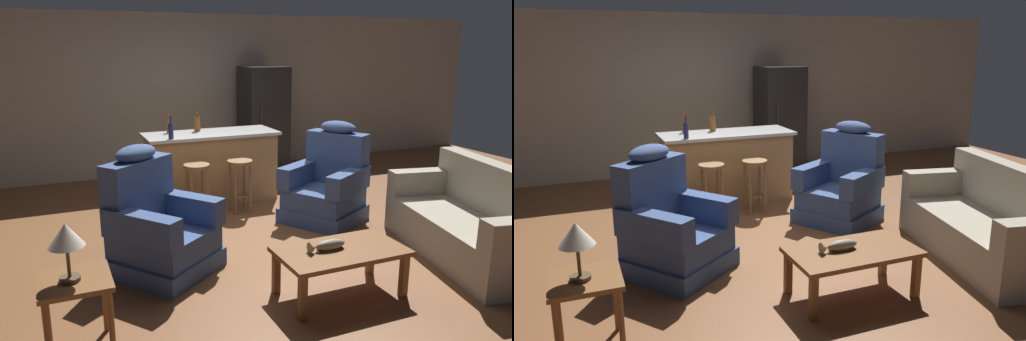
# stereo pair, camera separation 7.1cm
# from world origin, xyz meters

# --- Properties ---
(ground_plane) EXTENTS (12.00, 12.00, 0.00)m
(ground_plane) POSITION_xyz_m (0.00, 0.00, 0.00)
(ground_plane) COLOR brown
(back_wall) EXTENTS (12.00, 0.05, 2.60)m
(back_wall) POSITION_xyz_m (0.00, 3.12, 1.30)
(back_wall) COLOR #A89E89
(back_wall) RESTS_ON ground_plane
(coffee_table) EXTENTS (1.10, 0.60, 0.42)m
(coffee_table) POSITION_xyz_m (0.15, -1.68, 0.36)
(coffee_table) COLOR brown
(coffee_table) RESTS_ON ground_plane
(fish_figurine) EXTENTS (0.34, 0.10, 0.10)m
(fish_figurine) POSITION_xyz_m (0.03, -1.66, 0.46)
(fish_figurine) COLOR #4C3823
(fish_figurine) RESTS_ON coffee_table
(couch) EXTENTS (1.21, 2.03, 0.94)m
(couch) POSITION_xyz_m (1.83, -1.51, 0.34)
(couch) COLOR #9E937F
(couch) RESTS_ON ground_plane
(recliner_near_lamp) EXTENTS (1.18, 1.18, 1.20)m
(recliner_near_lamp) POSITION_xyz_m (-1.17, -0.58, 0.42)
(recliner_near_lamp) COLOR #384C7A
(recliner_near_lamp) RESTS_ON ground_plane
(recliner_near_island) EXTENTS (1.15, 1.15, 1.20)m
(recliner_near_island) POSITION_xyz_m (1.06, 0.04, 0.42)
(recliner_near_island) COLOR #384C7A
(recliner_near_island) RESTS_ON ground_plane
(end_table) EXTENTS (0.48, 0.48, 0.56)m
(end_table) POSITION_xyz_m (-1.97, -1.68, 0.46)
(end_table) COLOR brown
(end_table) RESTS_ON ground_plane
(table_lamp) EXTENTS (0.24, 0.24, 0.41)m
(table_lamp) POSITION_xyz_m (-2.00, -1.71, 0.87)
(table_lamp) COLOR #4C3823
(table_lamp) RESTS_ON end_table
(kitchen_island) EXTENTS (1.80, 0.70, 0.95)m
(kitchen_island) POSITION_xyz_m (0.00, 1.35, 0.48)
(kitchen_island) COLOR #AD7F4C
(kitchen_island) RESTS_ON ground_plane
(bar_stool_left) EXTENTS (0.32, 0.32, 0.68)m
(bar_stool_left) POSITION_xyz_m (-0.40, 0.72, 0.47)
(bar_stool_left) COLOR olive
(bar_stool_left) RESTS_ON ground_plane
(bar_stool_right) EXTENTS (0.32, 0.32, 0.68)m
(bar_stool_right) POSITION_xyz_m (0.17, 0.72, 0.47)
(bar_stool_right) COLOR olive
(bar_stool_right) RESTS_ON ground_plane
(refrigerator) EXTENTS (0.70, 0.69, 1.76)m
(refrigerator) POSITION_xyz_m (1.31, 2.55, 0.88)
(refrigerator) COLOR black
(refrigerator) RESTS_ON ground_plane
(bottle_tall_green) EXTENTS (0.06, 0.06, 0.29)m
(bottle_tall_green) POSITION_xyz_m (-0.52, 1.57, 1.06)
(bottle_tall_green) COLOR brown
(bottle_tall_green) RESTS_ON kitchen_island
(bottle_short_amber) EXTENTS (0.07, 0.07, 0.29)m
(bottle_short_amber) POSITION_xyz_m (-0.61, 1.09, 1.06)
(bottle_short_amber) COLOR #23284C
(bottle_short_amber) RESTS_ON kitchen_island
(bottle_wine_dark) EXTENTS (0.09, 0.09, 0.28)m
(bottle_wine_dark) POSITION_xyz_m (-0.14, 1.53, 1.06)
(bottle_wine_dark) COLOR brown
(bottle_wine_dark) RESTS_ON kitchen_island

